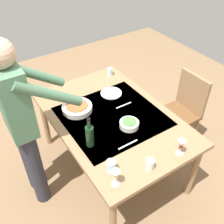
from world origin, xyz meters
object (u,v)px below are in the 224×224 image
(wine_glass_left, at_px, (181,145))
(serving_bowl_pasta, at_px, (77,108))
(wine_glass_right, at_px, (116,175))
(dining_table, at_px, (112,121))
(water_cup_near_right, at_px, (150,164))
(dinner_plate_near, at_px, (111,93))
(person_server, at_px, (22,121))
(water_cup_near_left, at_px, (111,166))
(side_bowl_salad, at_px, (129,124))
(wine_bottle, at_px, (90,135))
(water_cup_far_left, at_px, (110,72))
(chair_near, at_px, (184,107))

(wine_glass_left, distance_m, serving_bowl_pasta, 1.07)
(wine_glass_right, bearing_deg, dining_table, -31.07)
(water_cup_near_right, relative_size, dinner_plate_near, 0.42)
(wine_glass_right, relative_size, serving_bowl_pasta, 0.50)
(wine_glass_right, height_order, water_cup_near_right, wine_glass_right)
(person_server, relative_size, dinner_plate_near, 7.34)
(water_cup_near_left, xyz_separation_m, side_bowl_salad, (0.33, -0.41, -0.02))
(wine_bottle, relative_size, wine_glass_right, 1.96)
(wine_glass_left, relative_size, serving_bowl_pasta, 0.50)
(dining_table, relative_size, water_cup_far_left, 18.48)
(wine_glass_right, bearing_deg, serving_bowl_pasta, -9.73)
(wine_glass_left, height_order, wine_glass_right, same)
(wine_bottle, bearing_deg, water_cup_near_right, -150.59)
(chair_near, xyz_separation_m, wine_glass_left, (-0.60, 0.71, 0.32))
(wine_glass_right, xyz_separation_m, serving_bowl_pasta, (0.93, -0.16, -0.07))
(serving_bowl_pasta, distance_m, dinner_plate_near, 0.44)
(wine_glass_left, relative_size, water_cup_near_left, 1.45)
(chair_near, bearing_deg, dining_table, 83.49)
(dining_table, distance_m, water_cup_near_left, 0.67)
(dining_table, xyz_separation_m, chair_near, (-0.10, -0.92, -0.15))
(person_server, distance_m, dinner_plate_near, 1.03)
(chair_near, height_order, wine_glass_left, chair_near)
(wine_glass_right, distance_m, water_cup_near_right, 0.31)
(water_cup_near_right, bearing_deg, serving_bowl_pasta, 8.73)
(chair_near, distance_m, dinner_plate_near, 0.87)
(water_cup_near_right, distance_m, side_bowl_salad, 0.50)
(wine_glass_left, bearing_deg, person_server, 49.98)
(wine_glass_right, height_order, serving_bowl_pasta, wine_glass_right)
(person_server, xyz_separation_m, serving_bowl_pasta, (0.12, -0.55, -0.18))
(person_server, bearing_deg, water_cup_near_right, -139.74)
(water_cup_far_left, distance_m, serving_bowl_pasta, 0.75)
(wine_bottle, bearing_deg, dining_table, -59.08)
(water_cup_near_left, distance_m, dinner_plate_near, 1.03)
(dining_table, height_order, water_cup_near_right, water_cup_near_right)
(water_cup_near_right, bearing_deg, chair_near, -60.01)
(dining_table, bearing_deg, water_cup_near_right, 172.05)
(dining_table, xyz_separation_m, serving_bowl_pasta, (0.26, 0.24, 0.10))
(water_cup_near_right, bearing_deg, dinner_plate_near, -16.19)
(water_cup_near_left, xyz_separation_m, dinner_plate_near, (0.87, -0.56, -0.05))
(water_cup_near_right, bearing_deg, wine_glass_left, -92.97)
(person_server, relative_size, side_bowl_salad, 9.38)
(dining_table, relative_size, water_cup_near_left, 15.42)
(water_cup_near_left, xyz_separation_m, water_cup_near_right, (-0.14, -0.27, -0.00))
(side_bowl_salad, bearing_deg, water_cup_far_left, -21.52)
(water_cup_near_left, bearing_deg, dining_table, -33.68)
(person_server, xyz_separation_m, water_cup_near_left, (-0.68, -0.43, -0.16))
(person_server, bearing_deg, side_bowl_salad, -112.46)
(dining_table, height_order, side_bowl_salad, side_bowl_salad)
(dining_table, distance_m, person_server, 0.86)
(dining_table, distance_m, wine_bottle, 0.46)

